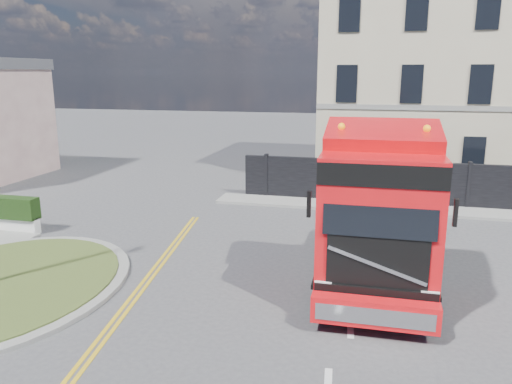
# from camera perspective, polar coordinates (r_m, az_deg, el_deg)

# --- Properties ---
(ground) EXTENTS (120.00, 120.00, 0.00)m
(ground) POSITION_cam_1_polar(r_m,az_deg,el_deg) (15.21, 1.16, -9.07)
(ground) COLOR #424244
(ground) RESTS_ON ground
(hoarding_fence) EXTENTS (18.80, 0.25, 2.00)m
(hoarding_fence) POSITION_cam_1_polar(r_m,az_deg,el_deg) (23.49, 22.00, 0.62)
(hoarding_fence) COLOR black
(hoarding_fence) RESTS_ON ground
(georgian_building) EXTENTS (12.30, 10.30, 12.80)m
(georgian_building) POSITION_cam_1_polar(r_m,az_deg,el_deg) (30.36, 19.81, 12.61)
(georgian_building) COLOR beige
(georgian_building) RESTS_ON ground
(pavement_far) EXTENTS (20.00, 1.60, 0.12)m
(pavement_far) POSITION_cam_1_polar(r_m,az_deg,el_deg) (22.76, 20.73, -2.10)
(pavement_far) COLOR gray
(pavement_far) RESTS_ON ground
(truck) EXTENTS (2.88, 7.54, 4.50)m
(truck) POSITION_cam_1_polar(r_m,az_deg,el_deg) (13.58, 13.73, -3.23)
(truck) COLOR black
(truck) RESTS_ON ground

